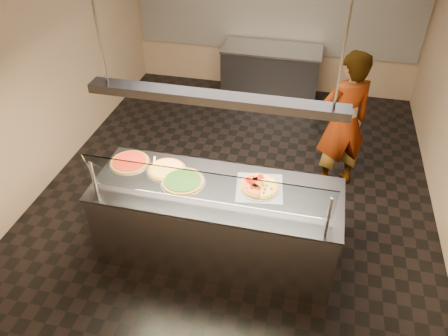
% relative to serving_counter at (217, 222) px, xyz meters
% --- Properties ---
extents(ground, '(5.00, 6.00, 0.02)m').
position_rel_serving_counter_xyz_m(ground, '(-0.01, 1.24, -0.48)').
color(ground, black).
rests_on(ground, ground).
extents(wall_back, '(5.00, 0.02, 3.00)m').
position_rel_serving_counter_xyz_m(wall_back, '(-0.01, 4.25, 1.03)').
color(wall_back, tan).
rests_on(wall_back, ground).
extents(wall_front, '(5.00, 0.02, 3.00)m').
position_rel_serving_counter_xyz_m(wall_front, '(-0.01, -1.77, 1.03)').
color(wall_front, tan).
rests_on(wall_front, ground).
extents(wall_left, '(0.02, 6.00, 3.00)m').
position_rel_serving_counter_xyz_m(wall_left, '(-2.52, 1.24, 1.03)').
color(wall_left, tan).
rests_on(wall_left, ground).
extents(tile_band, '(4.90, 0.02, 1.20)m').
position_rel_serving_counter_xyz_m(tile_band, '(-0.01, 4.22, 0.83)').
color(tile_band, silver).
rests_on(tile_band, wall_back).
extents(serving_counter, '(2.53, 0.94, 0.93)m').
position_rel_serving_counter_xyz_m(serving_counter, '(0.00, 0.00, 0.00)').
color(serving_counter, '#B7B7BC').
rests_on(serving_counter, ground).
extents(sneeze_guard, '(2.29, 0.18, 0.54)m').
position_rel_serving_counter_xyz_m(sneeze_guard, '(-0.00, -0.34, 0.76)').
color(sneeze_guard, '#B7B7BC').
rests_on(sneeze_guard, serving_counter).
extents(perforated_tray, '(0.52, 0.52, 0.01)m').
position_rel_serving_counter_xyz_m(perforated_tray, '(0.42, 0.12, 0.47)').
color(perforated_tray, silver).
rests_on(perforated_tray, serving_counter).
extents(half_pizza_pepperoni, '(0.24, 0.41, 0.05)m').
position_rel_serving_counter_xyz_m(half_pizza_pepperoni, '(0.33, 0.12, 0.50)').
color(half_pizza_pepperoni, brown).
rests_on(half_pizza_pepperoni, perforated_tray).
extents(half_pizza_sausage, '(0.24, 0.41, 0.04)m').
position_rel_serving_counter_xyz_m(half_pizza_sausage, '(0.51, 0.12, 0.49)').
color(half_pizza_sausage, brown).
rests_on(half_pizza_sausage, perforated_tray).
extents(pizza_spinach, '(0.46, 0.46, 0.03)m').
position_rel_serving_counter_xyz_m(pizza_spinach, '(-0.36, 0.03, 0.48)').
color(pizza_spinach, silver).
rests_on(pizza_spinach, serving_counter).
extents(pizza_cheese, '(0.42, 0.42, 0.03)m').
position_rel_serving_counter_xyz_m(pizza_cheese, '(-0.59, 0.18, 0.48)').
color(pizza_cheese, silver).
rests_on(pizza_cheese, serving_counter).
extents(pizza_tomato, '(0.44, 0.44, 0.03)m').
position_rel_serving_counter_xyz_m(pizza_tomato, '(-1.02, 0.21, 0.48)').
color(pizza_tomato, silver).
rests_on(pizza_tomato, serving_counter).
extents(pizza_spatula, '(0.23, 0.22, 0.02)m').
position_rel_serving_counter_xyz_m(pizza_spatula, '(-0.71, 0.24, 0.49)').
color(pizza_spatula, '#B7B7BC').
rests_on(pizza_spatula, pizza_spinach).
extents(prep_table, '(1.67, 0.74, 0.93)m').
position_rel_serving_counter_xyz_m(prep_table, '(0.03, 3.79, 0.00)').
color(prep_table, '#3F3F44').
rests_on(prep_table, ground).
extents(worker, '(0.81, 0.72, 1.87)m').
position_rel_serving_counter_xyz_m(worker, '(1.22, 1.59, 0.47)').
color(worker, '#302D39').
rests_on(worker, ground).
extents(heat_lamp_housing, '(2.30, 0.18, 0.08)m').
position_rel_serving_counter_xyz_m(heat_lamp_housing, '(-0.00, 0.00, 1.48)').
color(heat_lamp_housing, '#3F3F44').
rests_on(heat_lamp_housing, ceiling).
extents(lamp_rod_left, '(0.02, 0.02, 1.01)m').
position_rel_serving_counter_xyz_m(lamp_rod_left, '(-1.00, 0.00, 2.03)').
color(lamp_rod_left, '#B7B7BC').
rests_on(lamp_rod_left, ceiling).
extents(lamp_rod_right, '(0.02, 0.02, 1.01)m').
position_rel_serving_counter_xyz_m(lamp_rod_right, '(1.00, 0.00, 2.03)').
color(lamp_rod_right, '#B7B7BC').
rests_on(lamp_rod_right, ceiling).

